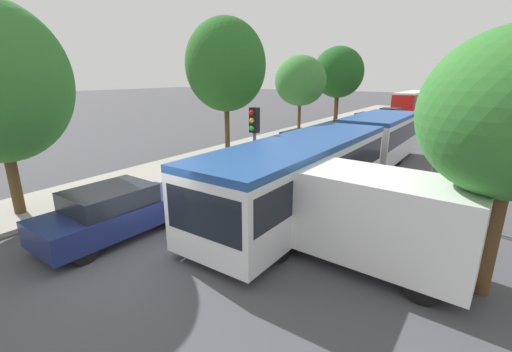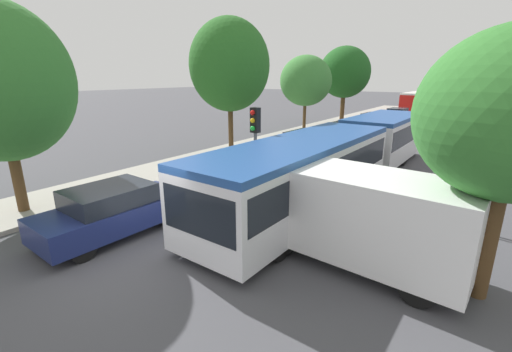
% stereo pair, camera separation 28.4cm
% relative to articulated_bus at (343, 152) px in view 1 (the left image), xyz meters
% --- Properties ---
extents(ground_plane, '(200.00, 200.00, 0.00)m').
position_rel_articulated_bus_xyz_m(ground_plane, '(-1.74, -8.91, -1.44)').
color(ground_plane, '#47474C').
extents(kerb_strip_left, '(3.20, 55.39, 0.14)m').
position_rel_articulated_bus_xyz_m(kerb_strip_left, '(-7.96, 13.79, -1.37)').
color(kerb_strip_left, '#9E998E').
rests_on(kerb_strip_left, ground).
extents(articulated_bus, '(2.96, 16.91, 2.50)m').
position_rel_articulated_bus_xyz_m(articulated_bus, '(0.00, 0.00, 0.00)').
color(articulated_bus, silver).
rests_on(articulated_bus, ground).
extents(city_bus_rear, '(2.86, 11.66, 2.50)m').
position_rel_articulated_bus_xyz_m(city_bus_rear, '(-3.63, 36.48, 0.00)').
color(city_bus_rear, red).
rests_on(city_bus_rear, ground).
extents(queued_car_navy, '(2.01, 4.35, 1.48)m').
position_rel_articulated_bus_xyz_m(queued_car_navy, '(-3.77, -8.20, -0.69)').
color(queued_car_navy, navy).
rests_on(queued_car_navy, ground).
extents(queued_car_white, '(2.05, 4.43, 1.51)m').
position_rel_articulated_bus_xyz_m(queued_car_white, '(-3.52, -1.74, -0.68)').
color(queued_car_white, white).
rests_on(queued_car_white, ground).
extents(queued_car_tan, '(2.03, 4.38, 1.50)m').
position_rel_articulated_bus_xyz_m(queued_car_tan, '(-3.78, 4.01, -0.69)').
color(queued_car_tan, tan).
rests_on(queued_car_tan, ground).
extents(queued_car_black, '(1.85, 4.00, 1.37)m').
position_rel_articulated_bus_xyz_m(queued_car_black, '(-3.82, 10.30, -0.75)').
color(queued_car_black, black).
rests_on(queued_car_black, ground).
extents(queued_car_red, '(1.91, 4.13, 1.41)m').
position_rel_articulated_bus_xyz_m(queued_car_red, '(-3.81, 16.78, -0.73)').
color(queued_car_red, '#B21E19').
rests_on(queued_car_red, ground).
extents(queued_car_blue, '(1.87, 4.06, 1.38)m').
position_rel_articulated_bus_xyz_m(queued_car_blue, '(-3.39, 23.29, -0.74)').
color(queued_car_blue, '#284799').
rests_on(queued_car_blue, ground).
extents(white_van, '(5.13, 2.30, 2.31)m').
position_rel_articulated_bus_xyz_m(white_van, '(2.77, -5.67, -0.20)').
color(white_van, white).
rests_on(white_van, ground).
extents(traffic_light, '(0.34, 0.37, 3.40)m').
position_rel_articulated_bus_xyz_m(traffic_light, '(-2.26, -3.22, 1.05)').
color(traffic_light, '#56595E').
rests_on(traffic_light, ground).
extents(no_entry_sign, '(0.70, 0.08, 2.82)m').
position_rel_articulated_bus_xyz_m(no_entry_sign, '(3.57, -1.75, 0.43)').
color(no_entry_sign, '#56595E').
rests_on(no_entry_sign, ground).
extents(direction_sign_post, '(0.38, 1.38, 3.60)m').
position_rel_articulated_bus_xyz_m(direction_sign_post, '(4.41, -1.74, 1.11)').
color(direction_sign_post, '#56595E').
rests_on(direction_sign_post, ground).
extents(tree_left_mid, '(4.27, 4.27, 7.46)m').
position_rel_articulated_bus_xyz_m(tree_left_mid, '(-7.18, 1.42, 3.58)').
color(tree_left_mid, '#51381E').
rests_on(tree_left_mid, ground).
extents(tree_left_far, '(3.90, 3.90, 6.01)m').
position_rel_articulated_bus_xyz_m(tree_left_far, '(-7.43, 10.86, 2.59)').
color(tree_left_far, '#51381E').
rests_on(tree_left_far, ground).
extents(tree_left_distant, '(4.57, 4.57, 7.08)m').
position_rel_articulated_bus_xyz_m(tree_left_distant, '(-7.11, 17.82, 3.34)').
color(tree_left_distant, '#51381E').
rests_on(tree_left_distant, ground).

